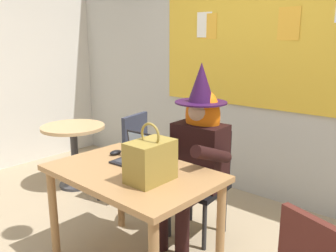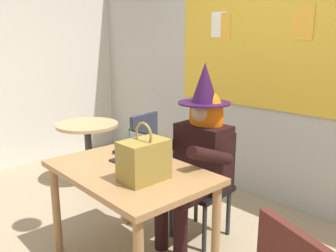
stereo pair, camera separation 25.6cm
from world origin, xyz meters
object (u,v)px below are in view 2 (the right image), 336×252
computer_mouse (118,151)px  side_table_round (88,140)px  chair_at_desk (207,178)px  person_costumed (198,148)px  handbag (144,160)px  desk_main (130,183)px  laptop (137,155)px  chair_spare_by_window (136,151)px

computer_mouse → side_table_round: bearing=163.7°
chair_at_desk → side_table_round: 1.65m
person_costumed → handbag: (0.14, -0.67, 0.09)m
desk_main → chair_at_desk: (0.07, 0.74, -0.15)m
laptop → computer_mouse: bearing=173.2°
person_costumed → laptop: person_costumed is taller
handbag → chair_spare_by_window: handbag is taller
computer_mouse → chair_spare_by_window: size_ratio=0.11×
laptop → handbag: handbag is taller
computer_mouse → chair_at_desk: bearing=58.5°
desk_main → chair_spare_by_window: (-0.87, 0.73, -0.13)m
desk_main → laptop: size_ratio=3.80×
chair_at_desk → chair_spare_by_window: bearing=-94.7°
chair_spare_by_window → side_table_round: bearing=-0.0°
side_table_round → chair_spare_by_window: size_ratio=0.77×
laptop → desk_main: bearing=-60.2°
person_costumed → chair_spare_by_window: person_costumed is taller
handbag → desk_main: bearing=167.9°
chair_at_desk → computer_mouse: size_ratio=8.58×
desk_main → handbag: handbag is taller
handbag → person_costumed: bearing=102.1°
computer_mouse → chair_spare_by_window: chair_spare_by_window is taller
person_costumed → side_table_round: (-1.66, -0.03, -0.27)m
person_costumed → laptop: size_ratio=4.67×
handbag → chair_spare_by_window: (-1.09, 0.78, -0.37)m
person_costumed → laptop: (-0.17, -0.48, 0.01)m
laptop → side_table_round: bearing=159.0°
person_costumed → side_table_round: person_costumed is taller
desk_main → chair_spare_by_window: chair_spare_by_window is taller
chair_at_desk → side_table_round: (-1.65, -0.15, 0.02)m
side_table_round → desk_main: bearing=-20.6°
laptop → chair_spare_by_window: (-0.77, 0.60, -0.28)m
computer_mouse → handbag: bearing=-15.8°
handbag → chair_spare_by_window: bearing=144.3°
person_costumed → computer_mouse: (-0.42, -0.47, -0.02)m
person_costumed → side_table_round: size_ratio=2.06×
desk_main → laptop: bearing=123.8°
chair_at_desk → handbag: handbag is taller
laptop → computer_mouse: 0.25m
side_table_round → chair_spare_by_window: 0.73m
desk_main → handbag: bearing=-12.1°
chair_at_desk → handbag: 0.89m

